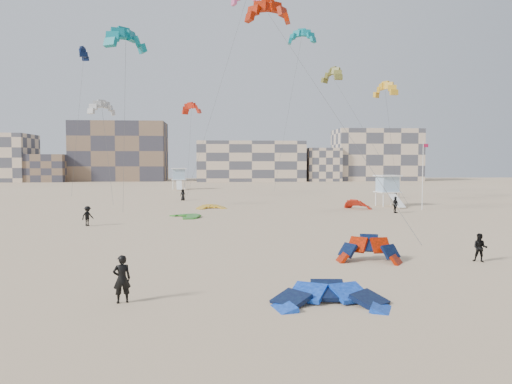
{
  "coord_description": "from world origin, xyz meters",
  "views": [
    {
      "loc": [
        0.54,
        -22.42,
        5.47
      ],
      "look_at": [
        2.63,
        6.0,
        3.82
      ],
      "focal_mm": 35.0,
      "sensor_mm": 36.0,
      "label": 1
    }
  ],
  "objects": [
    {
      "name": "kite_ground_yellow",
      "position": [
        -0.41,
        37.47,
        0.0
      ],
      "size": [
        4.22,
        4.37,
        1.63
      ],
      "primitive_type": null,
      "rotation": [
        0.23,
        0.0,
        0.24
      ],
      "color": "gold",
      "rests_on": "ground"
    },
    {
      "name": "kite_fly_orange",
      "position": [
        5.17,
        24.82,
        19.43
      ],
      "size": [
        8.57,
        23.19,
        19.94
      ],
      "rotation": [
        0.0,
        0.0,
        0.08
      ],
      "color": "#FB1B00",
      "rests_on": "ground"
    },
    {
      "name": "lifeguard_tower_near",
      "position": [
        21.89,
        39.48,
        1.95
      ],
      "size": [
        3.15,
        5.59,
        3.94
      ],
      "rotation": [
        0.0,
        0.0,
        0.14
      ],
      "color": "white",
      "rests_on": "ground"
    },
    {
      "name": "condo_mid",
      "position": [
        10.0,
        130.0,
        6.0
      ],
      "size": [
        32.0,
        16.0,
        12.0
      ],
      "primitive_type": "cube",
      "color": "beige",
      "rests_on": "ground"
    },
    {
      "name": "kite_fly_teal_b",
      "position": [
        13.7,
        57.45,
        25.43
      ],
      "size": [
        7.25,
        5.54,
        25.99
      ],
      "rotation": [
        0.0,
        0.0,
        -0.36
      ],
      "color": "#13758A",
      "rests_on": "ground"
    },
    {
      "name": "condo_east",
      "position": [
        50.0,
        132.0,
        8.0
      ],
      "size": [
        26.0,
        14.0,
        16.0
      ],
      "primitive_type": "cube",
      "color": "beige",
      "rests_on": "ground"
    },
    {
      "name": "kitesurfer_main",
      "position": [
        -3.28,
        -2.84,
        0.95
      ],
      "size": [
        0.8,
        0.66,
        1.89
      ],
      "primitive_type": "imported",
      "rotation": [
        0.0,
        0.0,
        3.48
      ],
      "color": "black",
      "rests_on": "ground"
    },
    {
      "name": "condo_fill_left",
      "position": [
        -50.0,
        128.0,
        4.0
      ],
      "size": [
        12.0,
        10.0,
        8.0
      ],
      "primitive_type": "cube",
      "color": "brown",
      "rests_on": "ground"
    },
    {
      "name": "ground",
      "position": [
        0.0,
        0.0,
        0.0
      ],
      "size": [
        320.0,
        320.0,
        0.0
      ],
      "primitive_type": "plane",
      "color": "#CBAF88",
      "rests_on": "ground"
    },
    {
      "name": "condo_west_b",
      "position": [
        -30.0,
        134.0,
        9.0
      ],
      "size": [
        28.0,
        14.0,
        18.0
      ],
      "primitive_type": "cube",
      "color": "brown",
      "rests_on": "ground"
    },
    {
      "name": "kite_fly_teal_a",
      "position": [
        -7.7,
        23.24,
        16.27
      ],
      "size": [
        5.48,
        5.48,
        16.8
      ],
      "rotation": [
        0.0,
        0.0,
        0.78
      ],
      "color": "#13758A",
      "rests_on": "ground"
    },
    {
      "name": "kite_fly_olive",
      "position": [
        14.93,
        40.95,
        16.56
      ],
      "size": [
        8.5,
        12.62,
        16.86
      ],
      "rotation": [
        0.0,
        0.0,
        -1.16
      ],
      "color": "olive",
      "rests_on": "ground"
    },
    {
      "name": "kitesurfer_c",
      "position": [
        -10.93,
        21.73,
        0.87
      ],
      "size": [
        1.21,
        1.27,
        1.73
      ],
      "primitive_type": "imported",
      "rotation": [
        0.0,
        0.0,
        0.88
      ],
      "color": "black",
      "rests_on": "ground"
    },
    {
      "name": "kite_ground_red_far",
      "position": [
        17.1,
        36.12,
        0.0
      ],
      "size": [
        4.85,
        4.85,
        3.3
      ],
      "primitive_type": null,
      "rotation": [
        0.66,
        0.0,
        2.34
      ],
      "color": "red",
      "rests_on": "ground"
    },
    {
      "name": "kitesurfer_d",
      "position": [
        19.79,
        30.74,
        0.91
      ],
      "size": [
        0.67,
        1.14,
        1.82
      ],
      "primitive_type": "imported",
      "rotation": [
        0.0,
        0.0,
        1.8
      ],
      "color": "black",
      "rests_on": "ground"
    },
    {
      "name": "kitesurfer_e",
      "position": [
        -4.81,
        50.98,
        0.84
      ],
      "size": [
        0.94,
        0.77,
        1.67
      ],
      "primitive_type": "imported",
      "rotation": [
        0.0,
        0.0,
        -0.33
      ],
      "color": "black",
      "rests_on": "ground"
    },
    {
      "name": "kitesurfer_f",
      "position": [
        28.0,
        53.49,
        0.92
      ],
      "size": [
        0.88,
        1.78,
        1.84
      ],
      "primitive_type": "imported",
      "rotation": [
        0.0,
        0.0,
        -1.78
      ],
      "color": "black",
      "rests_on": "ground"
    },
    {
      "name": "condo_fill_right",
      "position": [
        32.0,
        128.0,
        5.0
      ],
      "size": [
        10.0,
        10.0,
        10.0
      ],
      "primitive_type": "cube",
      "color": "beige",
      "rests_on": "ground"
    },
    {
      "name": "kite_fly_grey",
      "position": [
        -13.01,
        36.98,
        11.74
      ],
      "size": [
        4.32,
        6.83,
        11.79
      ],
      "rotation": [
        0.0,
        0.0,
        0.66
      ],
      "color": "silver",
      "rests_on": "ground"
    },
    {
      "name": "kite_fly_pink",
      "position": [
        4.18,
        44.65,
        27.03
      ],
      "size": [
        10.06,
        3.64,
        27.12
      ],
      "rotation": [
        0.0,
        0.0,
        0.05
      ],
      "color": "#E957A9",
      "rests_on": "ground"
    },
    {
      "name": "kite_ground_blue",
      "position": [
        4.78,
        -3.89,
        0.0
      ],
      "size": [
        4.91,
        5.13,
        2.66
      ],
      "primitive_type": null,
      "rotation": [
        0.31,
        0.0,
        -0.09
      ],
      "color": "blue",
      "rests_on": "ground"
    },
    {
      "name": "kite_fly_red",
      "position": [
        -4.09,
        62.65,
        14.5
      ],
      "size": [
        5.1,
        5.47,
        14.95
      ],
      "rotation": [
        0.0,
        0.0,
        2.46
      ],
      "color": "red",
      "rests_on": "ground"
    },
    {
      "name": "kitesurfer_b",
      "position": [
        14.92,
        3.92,
        0.79
      ],
      "size": [
        0.98,
        0.93,
        1.59
      ],
      "primitive_type": "imported",
      "rotation": [
        0.0,
        0.0,
        -0.6
      ],
      "color": "black",
      "rests_on": "ground"
    },
    {
      "name": "kite_ground_green",
      "position": [
        -2.87,
        28.04,
        0.0
      ],
      "size": [
        5.11,
        5.0,
        0.81
      ],
      "primitive_type": null,
      "rotation": [
        0.08,
        0.0,
        -1.11
      ],
      "color": "#3C8B1F",
      "rests_on": "ground"
    },
    {
      "name": "lifeguard_tower_far",
      "position": [
        -7.89,
        82.23,
        2.2
      ],
      "size": [
        3.44,
        6.22,
        4.43
      ],
      "rotation": [
        0.0,
        0.0,
        0.1
      ],
      "color": "white",
      "rests_on": "ground"
    },
    {
      "name": "flagpole",
      "position": [
        24.12,
        33.85,
        4.2
      ],
      "size": [
        0.65,
        0.1,
        8.0
      ],
      "color": "white",
      "rests_on": "ground"
    },
    {
      "name": "kite_fly_yellow",
      "position": [
        23.9,
        46.95,
        15.66
      ],
      "size": [
        7.29,
        10.18,
        15.82
      ],
      "rotation": [
        0.0,
        0.0,
        -1.08
      ],
      "color": "gold",
      "rests_on": "ground"
    },
    {
      "name": "kite_ground_orange",
      "position": [
        8.78,
        4.35,
        0.0
      ],
      "size": [
        4.23,
        4.21,
        3.44
      ],
      "primitive_type": null,
      "rotation": [
        0.91,
        0.0,
        -0.28
      ],
      "color": "#FB1B00",
      "rests_on": "ground"
    },
    {
      "name": "kite_fly_navy",
      "position": [
        -17.96,
        48.55,
        20.39
      ],
      "size": [
        3.4,
        4.85,
        20.44
      ],
      "rotation": [
        0.0,
        0.0,
        1.7
      ],
      "color": "#0A1D3B",
      "rests_on": "ground"
    }
  ]
}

